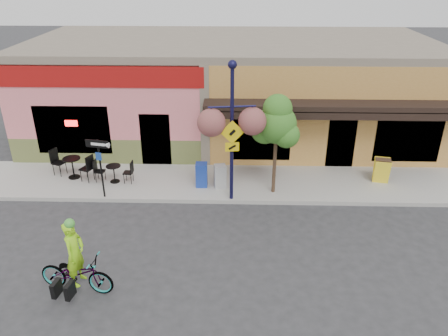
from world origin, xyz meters
The scene contains 14 objects.
ground centered at (0.00, 0.00, 0.00)m, with size 90.00×90.00×0.00m, color #2D2D30.
sidewalk centered at (0.00, 2.00, 0.07)m, with size 24.00×3.00×0.15m, color #9E9B93.
curb centered at (0.00, 0.55, 0.07)m, with size 24.00×0.12×0.15m, color #A8A59E.
building centered at (0.00, 7.50, 2.25)m, with size 18.20×8.20×4.50m, color #E57179, non-canonical shape.
bicycle centered at (-3.82, -3.98, 0.52)m, with size 0.69×1.99×1.04m, color maroon.
cyclist_rider centered at (-3.77, -3.98, 0.89)m, with size 0.65×0.43×1.79m, color #99E918.
lamp_post centered at (0.08, 0.65, 2.58)m, with size 1.55×0.62×4.85m, color #121136, non-canonical shape.
one_way_sign centered at (-4.42, 0.65, 1.24)m, with size 0.83×0.18×2.17m, color black, non-canonical shape.
cafe_set_left centered at (-6.00, 2.10, 0.68)m, with size 1.77×0.89×1.06m, color black, non-canonical shape.
cafe_set_right centered at (-4.34, 1.79, 0.59)m, with size 1.45×0.73×0.87m, color black, non-canonical shape.
newspaper_box_blue centered at (-1.03, 1.54, 0.61)m, with size 0.42×0.37×0.92m, color #1A379E, non-canonical shape.
newspaper_box_grey centered at (-0.34, 1.49, 0.59)m, with size 0.41×0.37×0.88m, color #ADADAD, non-canonical shape.
street_tree centered at (1.59, 1.19, 1.98)m, with size 1.43×1.43×3.66m, color #3D7A26, non-canonical shape.
sandwich_board centered at (5.65, 1.90, 0.62)m, with size 0.56×0.41×0.94m, color yellow, non-canonical shape.
Camera 1 is at (0.20, -12.74, 7.77)m, focal length 35.00 mm.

